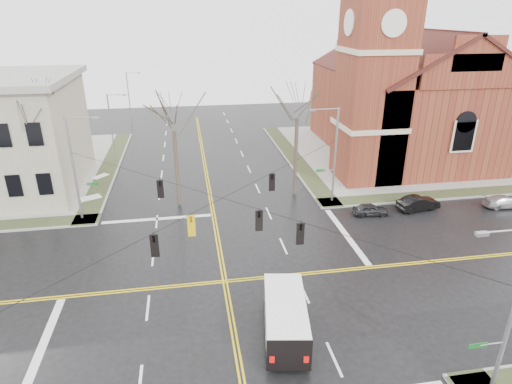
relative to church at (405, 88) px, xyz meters
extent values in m
plane|color=black|center=(-24.76, -24.78, -8.43)|extent=(120.00, 120.00, 0.00)
cube|color=gray|center=(0.24, 0.22, -8.36)|extent=(30.00, 30.00, 0.15)
cube|color=#27311B|center=(-13.56, 0.22, -8.28)|extent=(2.00, 30.00, 0.02)
cube|color=#27311B|center=(0.24, -13.58, -8.28)|extent=(30.00, 2.00, 0.02)
cube|color=#27311B|center=(-35.96, 0.22, -8.28)|extent=(2.00, 30.00, 0.02)
cube|color=gold|center=(-24.88, -24.78, -8.43)|extent=(0.12, 100.00, 0.01)
cube|color=gold|center=(-24.64, -24.78, -8.43)|extent=(0.12, 100.00, 0.01)
cube|color=gold|center=(-24.76, -24.90, -8.43)|extent=(100.00, 0.12, 0.01)
cube|color=gold|center=(-24.76, -24.66, -8.43)|extent=(100.00, 0.12, 0.01)
cube|color=silver|center=(-29.76, -14.28, -8.43)|extent=(9.50, 0.50, 0.01)
cube|color=silver|center=(-35.26, -29.78, -8.43)|extent=(0.50, 9.50, 0.01)
cube|color=silver|center=(-14.26, -19.78, -8.43)|extent=(0.50, 9.50, 0.01)
cube|color=maroon|center=(-7.76, -7.78, 1.57)|extent=(6.00, 6.00, 20.00)
cylinder|color=silver|center=(-7.76, -10.83, 7.57)|extent=(2.40, 0.15, 2.40)
cylinder|color=silver|center=(-10.81, -7.78, 7.57)|extent=(0.15, 2.40, 2.40)
cube|color=maroon|center=(1.24, 1.22, -3.43)|extent=(18.00, 24.00, 10.00)
cube|color=maroon|center=(-7.96, -4.78, -6.23)|extent=(2.00, 5.00, 4.40)
cylinder|color=gray|center=(-13.26, -13.28, -3.78)|extent=(0.20, 0.20, 9.00)
cylinder|color=gray|center=(-13.86, -13.28, -5.13)|extent=(1.20, 0.06, 0.06)
cube|color=#0F5B1D|center=(-14.56, -13.28, -5.13)|extent=(0.90, 0.04, 0.25)
cylinder|color=gray|center=(-14.46, -13.28, 0.62)|extent=(2.40, 0.08, 0.08)
cube|color=gray|center=(-15.66, -13.28, 0.57)|extent=(0.50, 0.22, 0.15)
cylinder|color=gray|center=(-36.26, -13.28, -3.78)|extent=(0.20, 0.20, 9.00)
cylinder|color=gray|center=(-35.66, -13.28, -5.13)|extent=(1.20, 0.06, 0.06)
cube|color=#0F5B1D|center=(-34.96, -13.28, -5.13)|extent=(0.90, 0.04, 0.25)
cylinder|color=gray|center=(-35.06, -13.28, 0.62)|extent=(2.40, 0.08, 0.08)
cube|color=gray|center=(-33.86, -13.28, 0.57)|extent=(0.50, 0.22, 0.15)
cylinder|color=gray|center=(-13.26, -36.28, -3.78)|extent=(0.20, 0.20, 9.00)
cylinder|color=gray|center=(-13.86, -36.28, -5.13)|extent=(1.20, 0.06, 0.06)
cube|color=#0F5B1D|center=(-14.56, -36.28, -5.13)|extent=(0.90, 0.04, 0.25)
cylinder|color=gray|center=(-14.46, -36.28, 0.62)|extent=(2.40, 0.08, 0.08)
cube|color=gray|center=(-15.66, -36.28, 0.57)|extent=(0.50, 0.22, 0.15)
cylinder|color=black|center=(-24.76, -24.78, -2.23)|extent=(23.02, 23.02, 0.03)
cylinder|color=black|center=(-24.76, -24.78, -2.23)|extent=(23.02, 23.02, 0.03)
imported|color=black|center=(-28.76, -28.78, -2.98)|extent=(0.21, 0.26, 1.30)
imported|color=black|center=(-20.76, -20.78, -2.98)|extent=(0.21, 0.26, 1.30)
imported|color=#DFB30D|center=(-26.76, -26.78, -2.98)|extent=(0.21, 0.26, 1.30)
imported|color=black|center=(-28.76, -20.78, -2.98)|extent=(0.21, 0.26, 1.30)
imported|color=black|center=(-20.76, -28.78, -2.98)|extent=(0.21, 0.26, 1.30)
imported|color=black|center=(-22.76, -26.78, -2.98)|extent=(0.21, 0.26, 1.30)
cylinder|color=gray|center=(-35.56, 3.22, -4.33)|extent=(0.16, 0.16, 8.00)
cylinder|color=gray|center=(-34.56, 3.22, -0.43)|extent=(2.00, 0.07, 0.07)
cube|color=gray|center=(-33.56, 3.22, -0.48)|extent=(0.45, 0.20, 0.13)
cylinder|color=gray|center=(-35.56, 23.22, -4.33)|extent=(0.16, 0.16, 8.00)
cylinder|color=gray|center=(-34.56, 23.22, -0.43)|extent=(2.00, 0.07, 0.07)
cube|color=gray|center=(-33.56, 23.22, -0.48)|extent=(0.45, 0.20, 0.13)
cube|color=white|center=(-21.94, -30.61, -7.13)|extent=(3.13, 6.04, 1.85)
cube|color=white|center=(-21.55, -28.25, -7.40)|extent=(2.36, 1.33, 1.30)
cube|color=black|center=(-21.49, -27.88, -6.80)|extent=(2.00, 0.46, 0.87)
cube|color=black|center=(-21.90, -30.39, -6.53)|extent=(2.85, 4.22, 0.60)
cube|color=#B70C0A|center=(-23.25, -33.36, -7.35)|extent=(0.27, 0.12, 0.37)
cube|color=#B70C0A|center=(-21.58, -33.64, -7.35)|extent=(0.27, 0.12, 0.37)
cube|color=black|center=(-21.94, -30.61, -8.08)|extent=(3.19, 6.10, 0.11)
cylinder|color=black|center=(-22.61, -28.57, -8.04)|extent=(0.41, 0.82, 0.78)
cylinder|color=black|center=(-20.64, -28.90, -8.04)|extent=(0.41, 0.82, 0.78)
cylinder|color=black|center=(-23.23, -32.32, -8.04)|extent=(0.41, 0.82, 0.78)
cylinder|color=black|center=(-21.26, -32.65, -8.04)|extent=(0.41, 0.82, 0.78)
imported|color=black|center=(-10.80, -16.60, -7.90)|extent=(3.25, 1.53, 1.07)
imported|color=black|center=(-6.00, -16.29, -7.77)|extent=(4.23, 2.06, 1.34)
imported|color=#9F9EA1|center=(2.30, -17.08, -7.87)|extent=(3.97, 1.84, 1.12)
cylinder|color=#3D3327|center=(-38.95, -10.57, -4.07)|extent=(0.36, 0.36, 8.42)
cylinder|color=#3D3327|center=(-27.79, -11.59, -4.73)|extent=(0.36, 0.36, 7.11)
cylinder|color=#3D3327|center=(-16.36, -10.81, -4.47)|extent=(0.36, 0.36, 7.63)
camera|label=1|loc=(-26.71, -49.24, 8.49)|focal=30.00mm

